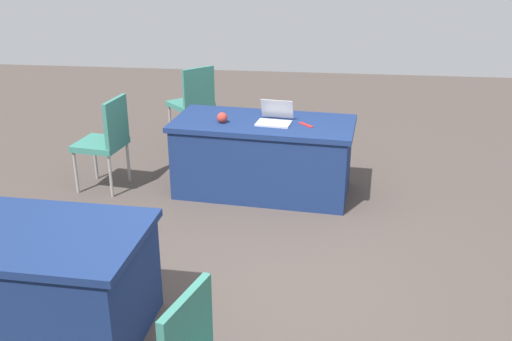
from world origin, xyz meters
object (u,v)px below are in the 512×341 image
object	(u,v)px
scissors_red	(306,125)
table_foreground	(263,156)
chair_near_front	(106,138)
laptop_silver	(275,119)
yarn_ball	(222,118)
table_mid_left	(21,281)
chair_tucked_right	(193,100)

from	to	relation	value
scissors_red	table_foreground	bearing A→B (deg)	-143.10
scissors_red	chair_near_front	bearing A→B (deg)	-130.76
table_foreground	laptop_silver	xyz separation A→B (m)	(-0.11, 0.04, 0.41)
table_foreground	scissors_red	size ratio (longest dim) A/B	10.08
table_foreground	yarn_ball	world-z (taller)	yarn_ball
chair_near_front	yarn_ball	bearing A→B (deg)	-80.89
table_mid_left	laptop_silver	bearing A→B (deg)	-120.77
yarn_ball	scissors_red	distance (m)	0.80
chair_tucked_right	yarn_ball	size ratio (longest dim) A/B	9.56
table_foreground	table_mid_left	distance (m)	2.72
laptop_silver	yarn_ball	xyz separation A→B (m)	(0.50, 0.06, 0.01)
table_foreground	table_mid_left	world-z (taller)	same
chair_tucked_right	scissors_red	bearing A→B (deg)	-89.09
laptop_silver	scissors_red	bearing A→B (deg)	179.99
table_foreground	chair_near_front	xyz separation A→B (m)	(1.55, 0.12, 0.17)
chair_tucked_right	scissors_red	size ratio (longest dim) A/B	5.40
scissors_red	yarn_ball	bearing A→B (deg)	-130.53
table_foreground	scissors_red	distance (m)	0.56
laptop_silver	scissors_red	xyz separation A→B (m)	(-0.30, 0.04, -0.04)
table_mid_left	scissors_red	xyz separation A→B (m)	(-1.70, -2.32, 0.37)
laptop_silver	yarn_ball	bearing A→B (deg)	14.73
chair_near_front	laptop_silver	bearing A→B (deg)	-79.10
chair_near_front	yarn_ball	size ratio (longest dim) A/B	9.31
yarn_ball	table_foreground	bearing A→B (deg)	-165.37
chair_near_front	yarn_ball	xyz separation A→B (m)	(-1.17, -0.02, 0.25)
laptop_silver	yarn_ball	size ratio (longest dim) A/B	3.48
chair_near_front	chair_tucked_right	bearing A→B (deg)	-13.71
table_foreground	chair_tucked_right	xyz separation A→B (m)	(0.98, -1.29, 0.19)
table_foreground	table_mid_left	bearing A→B (deg)	61.70
chair_tucked_right	scissors_red	xyz separation A→B (m)	(-1.40, 1.38, 0.18)
table_mid_left	laptop_silver	world-z (taller)	laptop_silver
yarn_ball	table_mid_left	bearing A→B (deg)	68.47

